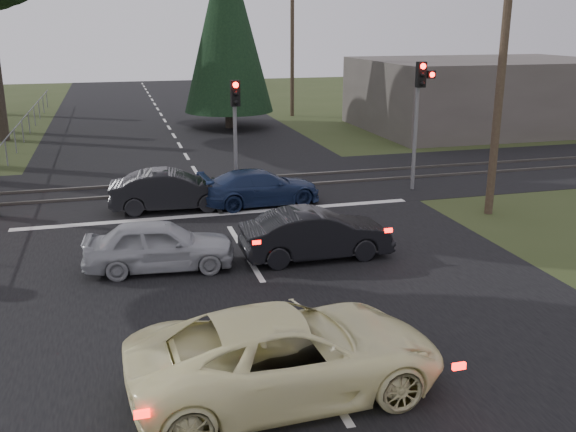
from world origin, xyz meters
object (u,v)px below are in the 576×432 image
object	(u,v)px
traffic_signal_right	(420,101)
utility_pole_far	(226,36)
utility_pole_mid	(292,43)
silver_car	(160,245)
traffic_signal_center	(235,117)
dark_hatchback	(316,234)
dark_car_far	(171,190)
blue_sedan	(260,187)
utility_pole_near	(502,66)
cream_coupe	(288,354)

from	to	relation	value
traffic_signal_right	utility_pole_far	size ratio (longest dim) A/B	0.52
utility_pole_mid	silver_car	distance (m)	28.65
traffic_signal_right	traffic_signal_center	xyz separation A→B (m)	(-6.55, 1.20, -0.51)
utility_pole_mid	dark_hatchback	world-z (taller)	utility_pole_mid
silver_car	dark_car_far	distance (m)	5.46
utility_pole_mid	blue_sedan	xyz separation A→B (m)	(-6.99, -20.95, -4.12)
utility_pole_far	dark_car_far	xyz separation A→B (m)	(-10.00, -45.82, -4.06)
dark_hatchback	dark_car_far	world-z (taller)	dark_car_far
utility_pole_far	dark_car_far	world-z (taller)	utility_pole_far
utility_pole_mid	traffic_signal_right	bearing A→B (deg)	-92.66
silver_car	dark_car_far	bearing A→B (deg)	-3.18
utility_pole_far	dark_hatchback	size ratio (longest dim) A/B	2.27
utility_pole_mid	utility_pole_near	bearing A→B (deg)	-90.00
silver_car	traffic_signal_right	bearing A→B (deg)	-54.68
utility_pole_mid	dark_hatchback	xyz separation A→B (m)	(-6.74, -26.47, -4.07)
traffic_signal_right	utility_pole_far	world-z (taller)	utility_pole_far
utility_pole_far	cream_coupe	world-z (taller)	utility_pole_far
utility_pole_mid	utility_pole_far	xyz separation A→B (m)	(0.00, 25.00, 0.00)
silver_car	blue_sedan	size ratio (longest dim) A/B	0.91
utility_pole_far	silver_car	world-z (taller)	utility_pole_far
traffic_signal_right	blue_sedan	size ratio (longest dim) A/B	1.14
utility_pole_mid	cream_coupe	size ratio (longest dim) A/B	1.70
traffic_signal_right	blue_sedan	bearing A→B (deg)	-176.01
blue_sedan	utility_pole_near	bearing A→B (deg)	-118.70
dark_hatchback	blue_sedan	size ratio (longest dim) A/B	0.96
traffic_signal_center	utility_pole_mid	size ratio (longest dim) A/B	0.46
utility_pole_near	utility_pole_far	distance (m)	49.00
traffic_signal_center	utility_pole_near	bearing A→B (deg)	-31.95
traffic_signal_center	utility_pole_near	xyz separation A→B (m)	(7.50, -4.68, 1.92)
traffic_signal_right	cream_coupe	world-z (taller)	traffic_signal_right
traffic_signal_center	utility_pole_far	xyz separation A→B (m)	(7.50, 44.32, 1.92)
utility_pole_near	silver_car	bearing A→B (deg)	-168.43
cream_coupe	dark_car_far	size ratio (longest dim) A/B	1.31
traffic_signal_center	blue_sedan	world-z (taller)	traffic_signal_center
traffic_signal_center	dark_car_far	size ratio (longest dim) A/B	1.02
utility_pole_near	utility_pole_mid	size ratio (longest dim) A/B	1.00
dark_hatchback	dark_car_far	bearing A→B (deg)	29.80
traffic_signal_right	dark_hatchback	world-z (taller)	traffic_signal_right
utility_pole_mid	blue_sedan	world-z (taller)	utility_pole_mid
cream_coupe	blue_sedan	xyz separation A→B (m)	(2.20, 11.63, -0.14)
dark_hatchback	blue_sedan	distance (m)	5.53
utility_pole_near	dark_hatchback	distance (m)	8.26
traffic_signal_center	blue_sedan	size ratio (longest dim) A/B	0.99
cream_coupe	silver_car	size ratio (longest dim) A/B	1.41
silver_car	utility_pole_far	bearing A→B (deg)	-6.58
utility_pole_far	dark_car_far	bearing A→B (deg)	-102.31
cream_coupe	blue_sedan	world-z (taller)	cream_coupe
utility_pole_far	cream_coupe	xyz separation A→B (m)	(-9.19, -57.57, -3.99)
utility_pole_far	dark_hatchback	distance (m)	52.07
utility_pole_far	blue_sedan	size ratio (longest dim) A/B	2.17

